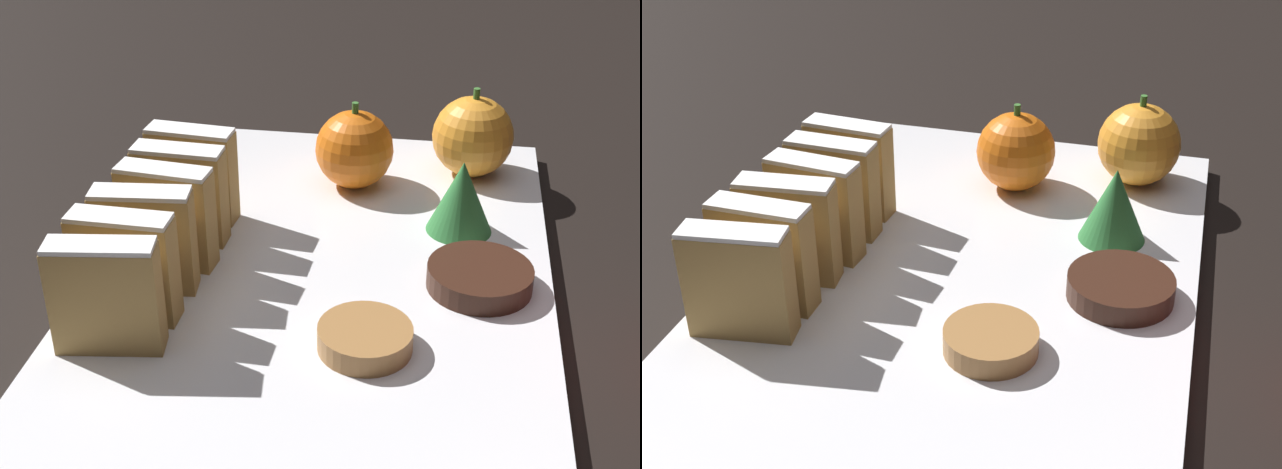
% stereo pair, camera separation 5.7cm
% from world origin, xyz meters
% --- Properties ---
extents(ground_plane, '(6.00, 6.00, 0.00)m').
position_xyz_m(ground_plane, '(0.00, 0.00, 0.00)').
color(ground_plane, black).
extents(serving_platter, '(0.30, 0.45, 0.01)m').
position_xyz_m(serving_platter, '(0.00, 0.00, 0.01)').
color(serving_platter, white).
rests_on(serving_platter, ground_plane).
extents(stollen_slice_front, '(0.06, 0.03, 0.07)m').
position_xyz_m(stollen_slice_front, '(-0.11, -0.10, 0.05)').
color(stollen_slice_front, tan).
rests_on(stollen_slice_front, serving_platter).
extents(stollen_slice_second, '(0.06, 0.02, 0.07)m').
position_xyz_m(stollen_slice_second, '(-0.11, -0.06, 0.05)').
color(stollen_slice_second, tan).
rests_on(stollen_slice_second, serving_platter).
extents(stollen_slice_third, '(0.06, 0.03, 0.07)m').
position_xyz_m(stollen_slice_third, '(-0.11, -0.03, 0.05)').
color(stollen_slice_third, tan).
rests_on(stollen_slice_third, serving_platter).
extents(stollen_slice_fourth, '(0.06, 0.03, 0.07)m').
position_xyz_m(stollen_slice_fourth, '(-0.10, -0.00, 0.05)').
color(stollen_slice_fourth, tan).
rests_on(stollen_slice_fourth, serving_platter).
extents(stollen_slice_fifth, '(0.06, 0.02, 0.07)m').
position_xyz_m(stollen_slice_fifth, '(-0.10, 0.03, 0.05)').
color(stollen_slice_fifth, tan).
rests_on(stollen_slice_fifth, serving_platter).
extents(stollen_slice_sixth, '(0.06, 0.03, 0.07)m').
position_xyz_m(stollen_slice_sixth, '(-0.10, 0.06, 0.05)').
color(stollen_slice_sixth, tan).
rests_on(stollen_slice_sixth, serving_platter).
extents(orange_near, '(0.06, 0.06, 0.07)m').
position_xyz_m(orange_near, '(0.10, 0.17, 0.04)').
color(orange_near, orange).
rests_on(orange_near, serving_platter).
extents(orange_far, '(0.06, 0.06, 0.07)m').
position_xyz_m(orange_far, '(0.01, 0.13, 0.04)').
color(orange_far, orange).
rests_on(orange_far, serving_platter).
extents(chocolate_cookie, '(0.07, 0.07, 0.02)m').
position_xyz_m(chocolate_cookie, '(0.10, 0.00, 0.02)').
color(chocolate_cookie, '#381E14').
rests_on(chocolate_cookie, serving_platter).
extents(gingerbread_cookie, '(0.06, 0.06, 0.01)m').
position_xyz_m(gingerbread_cookie, '(0.04, -0.08, 0.02)').
color(gingerbread_cookie, '#A3703D').
rests_on(gingerbread_cookie, serving_platter).
extents(evergreen_sprig, '(0.05, 0.05, 0.05)m').
position_xyz_m(evergreen_sprig, '(0.09, 0.07, 0.04)').
color(evergreen_sprig, '#2D7538').
rests_on(evergreen_sprig, serving_platter).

